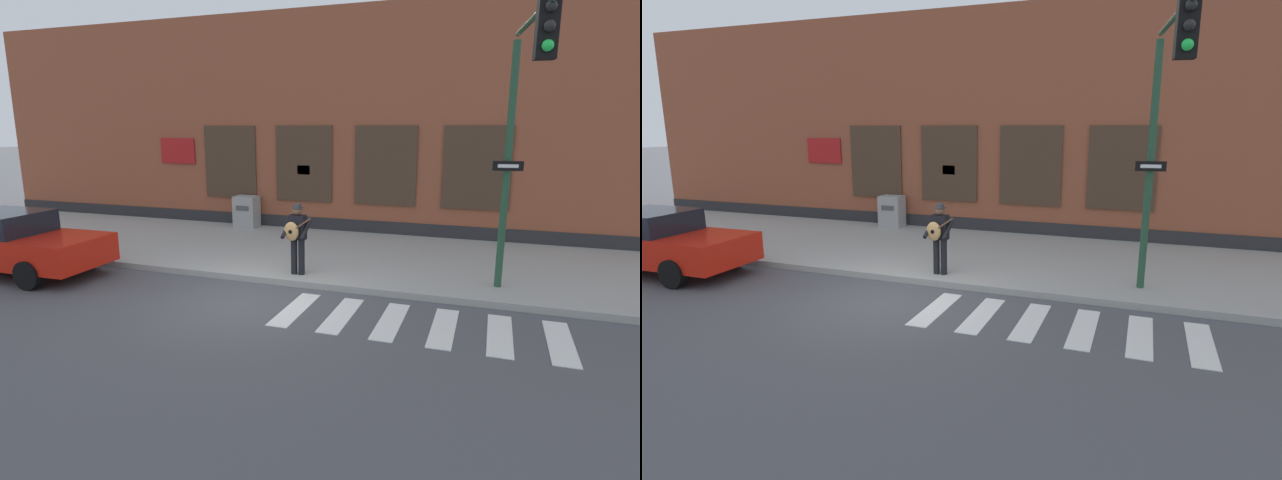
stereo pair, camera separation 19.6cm
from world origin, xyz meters
TOP-DOWN VIEW (x-y plane):
  - ground_plane at (0.00, 0.00)m, footprint 160.00×160.00m
  - sidewalk at (0.00, 4.00)m, footprint 28.00×5.71m
  - building_backdrop at (-0.00, 8.85)m, footprint 28.00×4.06m
  - crosswalk at (3.48, -0.15)m, footprint 5.20×1.90m
  - red_car at (-6.34, -0.07)m, footprint 4.63×2.05m
  - busker at (0.42, 1.64)m, footprint 0.71×0.53m
  - traffic_light at (5.01, 1.13)m, footprint 0.78×2.96m
  - utility_box at (-3.34, 6.41)m, footprint 0.78×0.63m

SIDE VIEW (x-z plane):
  - ground_plane at x=0.00m, z-range 0.00..0.00m
  - crosswalk at x=3.48m, z-range 0.00..0.01m
  - sidewalk at x=0.00m, z-range 0.00..0.15m
  - utility_box at x=-3.34m, z-range 0.15..1.22m
  - red_car at x=-6.34m, z-range 0.01..1.54m
  - busker at x=0.42m, z-range 0.27..1.94m
  - building_backdrop at x=0.00m, z-range -0.01..7.17m
  - traffic_light at x=5.01m, z-range 1.15..6.37m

